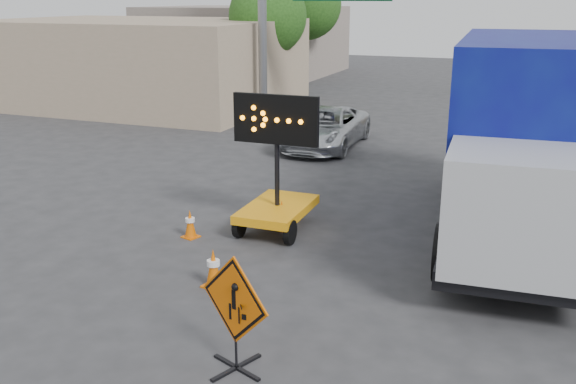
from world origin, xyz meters
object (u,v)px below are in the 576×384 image
Objects in this scene: construction_sign at (235,311)px; pickup_truck at (325,128)px; arrow_board at (277,201)px; box_truck at (521,149)px.

construction_sign reaches higher than pickup_truck.
pickup_truck is at bearing 100.39° from arrow_board.
box_truck reaches higher than arrow_board.
pickup_truck is 9.42m from box_truck.
arrow_board is 5.43m from box_truck.
pickup_truck is at bearing 131.66° from box_truck.
construction_sign is at bearing -118.41° from box_truck.
arrow_board is at bearing -164.44° from box_truck.
box_truck is at bearing -45.82° from pickup_truck.
pickup_truck is at bearing 125.27° from construction_sign.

